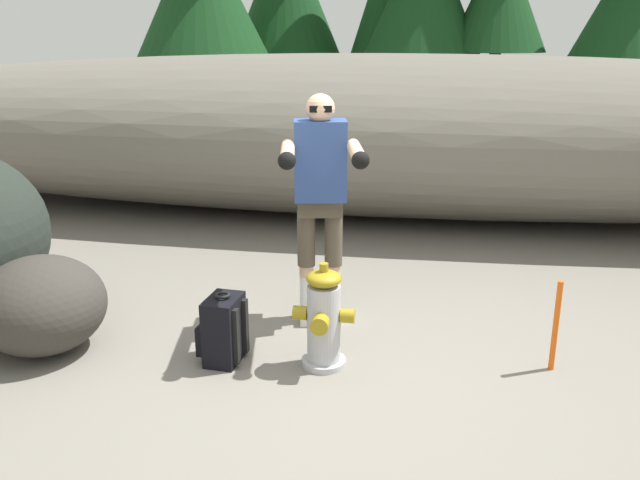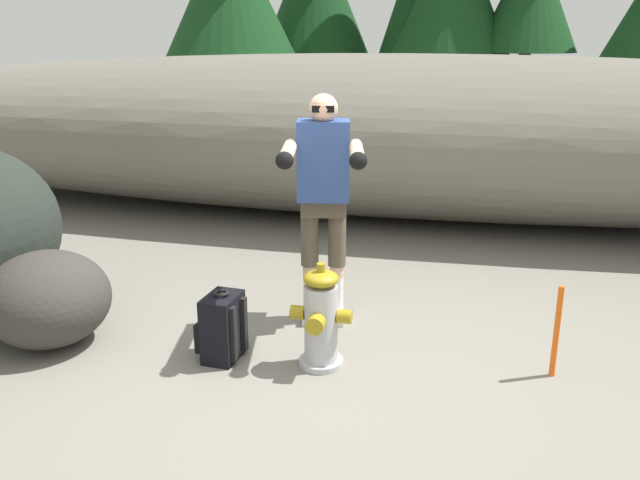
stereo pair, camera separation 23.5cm
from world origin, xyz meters
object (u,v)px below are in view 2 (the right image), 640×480
object	(u,v)px
utility_worker	(323,182)
boulder_mid	(47,299)
spare_backpack	(222,328)
survey_stake	(557,332)
fire_hydrant	(321,320)

from	to	relation	value
utility_worker	boulder_mid	bearing A→B (deg)	-77.44
utility_worker	boulder_mid	distance (m)	2.05
spare_backpack	boulder_mid	xyz separation A→B (m)	(-1.24, -0.04, 0.11)
utility_worker	boulder_mid	size ratio (longest dim) A/B	1.97
spare_backpack	boulder_mid	distance (m)	1.24
boulder_mid	survey_stake	size ratio (longest dim) A/B	1.41
spare_backpack	boulder_mid	bearing A→B (deg)	6.66
utility_worker	spare_backpack	xyz separation A→B (m)	(-0.52, -0.73, -0.84)
fire_hydrant	survey_stake	bearing A→B (deg)	7.18
fire_hydrant	spare_backpack	xyz separation A→B (m)	(-0.65, -0.04, -0.10)
boulder_mid	utility_worker	bearing A→B (deg)	23.74
spare_backpack	utility_worker	bearing A→B (deg)	-120.84
spare_backpack	fire_hydrant	bearing A→B (deg)	-171.98
utility_worker	fire_hydrant	bearing A→B (deg)	-0.08
fire_hydrant	spare_backpack	bearing A→B (deg)	-176.59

